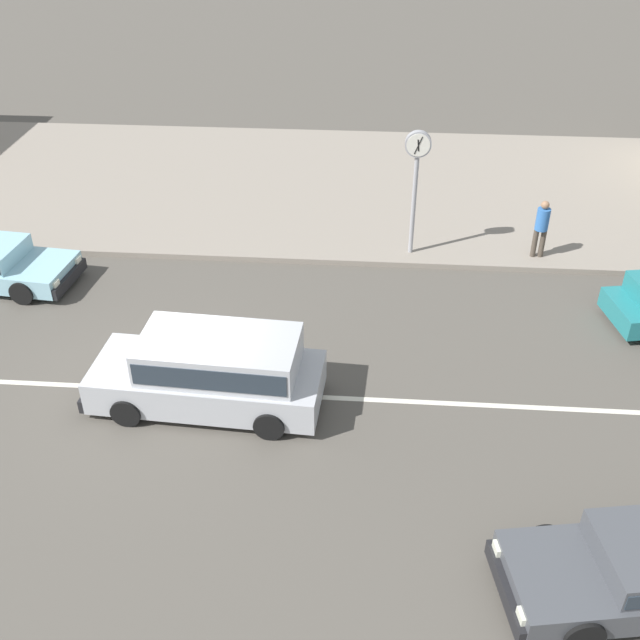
% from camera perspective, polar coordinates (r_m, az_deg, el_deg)
% --- Properties ---
extents(ground_plane, '(160.00, 160.00, 0.00)m').
position_cam_1_polar(ground_plane, '(15.81, -11.05, -5.27)').
color(ground_plane, '#544F47').
extents(lane_centre_stripe, '(50.40, 0.14, 0.01)m').
position_cam_1_polar(lane_centre_stripe, '(15.81, -11.05, -5.27)').
color(lane_centre_stripe, silver).
rests_on(lane_centre_stripe, ground).
extents(kerb_strip, '(68.00, 10.00, 0.15)m').
position_cam_1_polar(kerb_strip, '(24.61, -5.28, 10.31)').
color(kerb_strip, gray).
rests_on(kerb_strip, ground).
extents(minivan_silver_2, '(4.74, 2.14, 1.56)m').
position_cam_1_polar(minivan_silver_2, '(14.85, -8.18, -3.70)').
color(minivan_silver_2, '#B7BABF').
rests_on(minivan_silver_2, ground).
extents(street_clock, '(0.66, 0.22, 3.35)m').
position_cam_1_polar(street_clock, '(19.30, 7.38, 11.74)').
color(street_clock, '#9E9EA3').
rests_on(street_clock, kerb_strip).
extents(pedestrian_mid_kerb, '(0.34, 0.34, 1.59)m').
position_cam_1_polar(pedestrian_mid_kerb, '(20.40, 16.54, 6.97)').
color(pedestrian_mid_kerb, '#4C4238').
rests_on(pedestrian_mid_kerb, kerb_strip).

